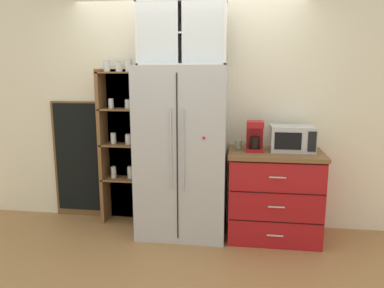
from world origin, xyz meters
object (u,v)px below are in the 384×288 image
(refrigerator, at_px, (183,152))
(bottle_cobalt, at_px, (276,141))
(chalkboard_menu, at_px, (78,159))
(mug_sage, at_px, (239,144))
(microwave, at_px, (292,138))
(coffee_maker, at_px, (255,136))

(refrigerator, bearing_deg, bottle_cobalt, 1.07)
(chalkboard_menu, bearing_deg, mug_sage, -6.04)
(refrigerator, distance_m, microwave, 1.14)
(microwave, distance_m, bottle_cobalt, 0.17)
(refrigerator, height_order, mug_sage, refrigerator)
(bottle_cobalt, bearing_deg, chalkboard_menu, 173.06)
(coffee_maker, xyz_separation_m, mug_sage, (-0.16, 0.07, -0.11))
(microwave, relative_size, bottle_cobalt, 1.75)
(coffee_maker, height_order, chalkboard_menu, chalkboard_menu)
(coffee_maker, relative_size, chalkboard_menu, 0.22)
(microwave, height_order, coffee_maker, coffee_maker)
(microwave, height_order, chalkboard_menu, chalkboard_menu)
(coffee_maker, distance_m, mug_sage, 0.21)
(refrigerator, height_order, bottle_cobalt, refrigerator)
(coffee_maker, bearing_deg, chalkboard_menu, 172.45)
(refrigerator, relative_size, mug_sage, 15.92)
(bottle_cobalt, distance_m, chalkboard_menu, 2.33)
(coffee_maker, relative_size, bottle_cobalt, 1.23)
(mug_sage, bearing_deg, chalkboard_menu, 173.96)
(microwave, height_order, mug_sage, microwave)
(mug_sage, bearing_deg, coffee_maker, -23.86)
(coffee_maker, bearing_deg, refrigerator, -178.30)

